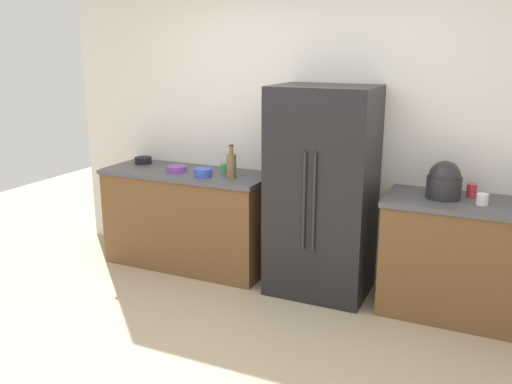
% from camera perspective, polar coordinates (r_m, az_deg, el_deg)
% --- Properties ---
extents(ground_plane, '(9.87, 9.87, 0.00)m').
position_cam_1_polar(ground_plane, '(3.67, -4.36, -18.13)').
color(ground_plane, tan).
extents(kitchen_back_panel, '(4.93, 0.10, 2.60)m').
position_cam_1_polar(kitchen_back_panel, '(4.78, 5.93, 6.48)').
color(kitchen_back_panel, silver).
rests_on(kitchen_back_panel, ground_plane).
extents(counter_left, '(1.56, 0.62, 0.91)m').
position_cam_1_polar(counter_left, '(5.11, -7.12, -2.75)').
color(counter_left, brown).
rests_on(counter_left, ground_plane).
extents(counter_right, '(1.43, 0.62, 0.91)m').
position_cam_1_polar(counter_right, '(4.40, 22.47, -6.75)').
color(counter_right, brown).
rests_on(counter_right, ground_plane).
extents(refrigerator, '(0.81, 0.64, 1.72)m').
position_cam_1_polar(refrigerator, '(4.45, 6.96, -0.03)').
color(refrigerator, black).
rests_on(refrigerator, ground_plane).
extents(rice_cooker, '(0.25, 0.25, 0.28)m').
position_cam_1_polar(rice_cooker, '(4.26, 19.17, 1.06)').
color(rice_cooker, '#262628').
rests_on(rice_cooker, counter_right).
extents(bottle_a, '(0.08, 0.08, 0.29)m').
position_cam_1_polar(bottle_a, '(4.67, -2.61, 2.87)').
color(bottle_a, brown).
rests_on(bottle_a, counter_left).
extents(cup_a, '(0.08, 0.08, 0.08)m').
position_cam_1_polar(cup_a, '(4.19, 22.70, -0.72)').
color(cup_a, white).
rests_on(cup_a, counter_right).
extents(cup_b, '(0.08, 0.08, 0.09)m').
position_cam_1_polar(cup_b, '(4.86, -3.27, 2.50)').
color(cup_b, green).
rests_on(cup_b, counter_left).
extents(cup_c, '(0.07, 0.07, 0.10)m').
position_cam_1_polar(cup_c, '(4.38, 21.72, 0.14)').
color(cup_c, red).
rests_on(cup_c, counter_right).
extents(bowl_a, '(0.18, 0.18, 0.05)m').
position_cam_1_polar(bowl_a, '(4.98, -8.34, 2.44)').
color(bowl_a, purple).
rests_on(bowl_a, counter_left).
extents(bowl_b, '(0.16, 0.16, 0.07)m').
position_cam_1_polar(bowl_b, '(4.76, -5.58, 2.07)').
color(bowl_b, blue).
rests_on(bowl_b, counter_left).
extents(bowl_c, '(0.16, 0.16, 0.06)m').
position_cam_1_polar(bowl_c, '(5.38, -11.78, 3.28)').
color(bowl_c, black).
rests_on(bowl_c, counter_left).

